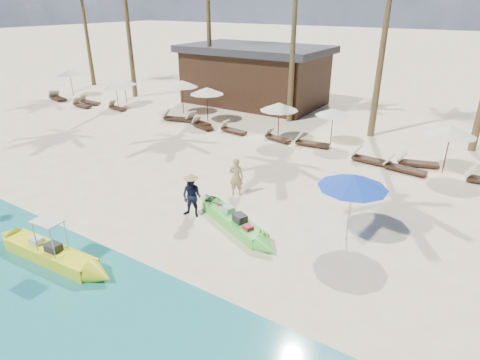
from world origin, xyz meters
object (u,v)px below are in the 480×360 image
Objects in this scene: green_canoe at (233,221)px; tourist at (236,177)px; yellow_canoe at (50,254)px; blue_umbrella at (353,181)px.

green_canoe is 3.05× the size of tourist.
yellow_canoe is (-3.61, -4.73, 0.02)m from green_canoe.
yellow_canoe is 9.65m from blue_umbrella.
green_canoe is 5.95m from yellow_canoe.
blue_umbrella is at bearing 43.69° from green_canoe.
yellow_canoe is at bearing -140.09° from blue_umbrella.
tourist reaches higher than green_canoe.
green_canoe is 4.34m from blue_umbrella.
yellow_canoe is at bearing -103.74° from green_canoe.
blue_umbrella is (7.26, 6.07, 1.91)m from yellow_canoe.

